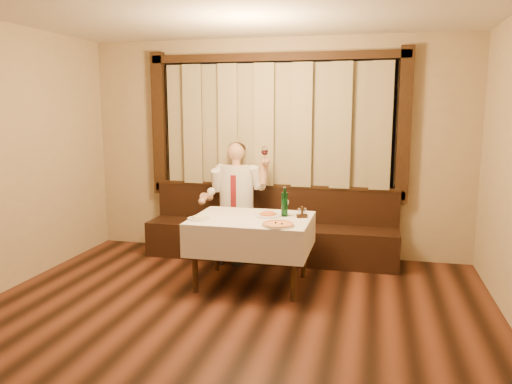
% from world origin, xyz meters
% --- Properties ---
extents(room, '(5.01, 6.01, 2.81)m').
position_xyz_m(room, '(-0.00, 0.97, 1.50)').
color(room, black).
rests_on(room, ground).
extents(banquette, '(3.20, 0.61, 0.94)m').
position_xyz_m(banquette, '(0.00, 2.72, 0.31)').
color(banquette, black).
rests_on(banquette, ground).
extents(dining_table, '(1.27, 0.97, 0.76)m').
position_xyz_m(dining_table, '(0.00, 1.70, 0.65)').
color(dining_table, black).
rests_on(dining_table, ground).
extents(pizza, '(0.34, 0.34, 0.04)m').
position_xyz_m(pizza, '(0.35, 1.38, 0.77)').
color(pizza, white).
rests_on(pizza, dining_table).
extents(pasta_red, '(0.29, 0.29, 0.10)m').
position_xyz_m(pasta_red, '(0.16, 1.80, 0.80)').
color(pasta_red, white).
rests_on(pasta_red, dining_table).
extents(pasta_cream, '(0.23, 0.23, 0.08)m').
position_xyz_m(pasta_cream, '(-0.53, 1.48, 0.79)').
color(pasta_cream, white).
rests_on(pasta_cream, dining_table).
extents(green_bottle, '(0.07, 0.07, 0.32)m').
position_xyz_m(green_bottle, '(0.33, 1.83, 0.89)').
color(green_bottle, '#0E451C').
rests_on(green_bottle, dining_table).
extents(table_wine_glass, '(0.07, 0.07, 0.19)m').
position_xyz_m(table_wine_glass, '(0.34, 1.88, 0.89)').
color(table_wine_glass, white).
rests_on(table_wine_glass, dining_table).
extents(cruet_caddy, '(0.13, 0.09, 0.12)m').
position_xyz_m(cruet_caddy, '(0.53, 1.81, 0.80)').
color(cruet_caddy, black).
rests_on(cruet_caddy, dining_table).
extents(seated_man, '(0.84, 0.62, 1.49)m').
position_xyz_m(seated_man, '(-0.45, 2.63, 0.86)').
color(seated_man, black).
rests_on(seated_man, ground).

